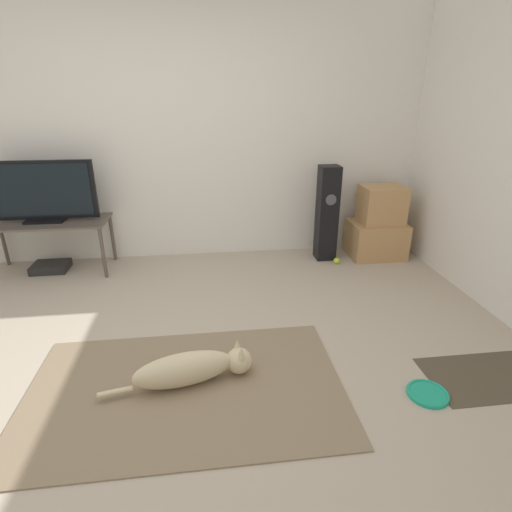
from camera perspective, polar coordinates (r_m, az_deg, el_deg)
ground_plane at (r=2.76m, az=-12.13°, el=-15.85°), size 12.00×12.00×0.00m
wall_back at (r=4.30m, az=-11.48°, el=16.39°), size 8.00×0.06×2.55m
area_rug at (r=2.61m, az=-9.91°, el=-18.11°), size 1.91×1.18×0.01m
dog at (r=2.58m, az=-8.99°, el=-15.51°), size 0.92×0.30×0.22m
frisbee at (r=2.73m, az=23.33°, el=-17.58°), size 0.24×0.24×0.03m
cardboard_box_lower at (r=4.59m, az=16.74°, el=2.33°), size 0.58×0.46×0.38m
cardboard_box_upper at (r=4.48m, az=17.50°, el=6.99°), size 0.44×0.35×0.40m
floor_speaker at (r=4.30m, az=10.11°, el=5.97°), size 0.20×0.21×1.00m
tv_stand at (r=4.42m, az=-27.66°, el=3.69°), size 1.15×0.51×0.53m
tv at (r=4.34m, az=-28.45°, el=8.00°), size 1.02×0.20×0.58m
tennis_ball_by_boxes at (r=4.32m, az=11.45°, el=-0.67°), size 0.07×0.07×0.07m
tennis_ball_near_speaker at (r=4.45m, az=10.55°, el=0.08°), size 0.07×0.07×0.07m
tennis_ball_loose_on_carpet at (r=4.38m, az=9.25°, el=-0.18°), size 0.07×0.07×0.07m
game_console at (r=4.58m, az=-27.27°, el=-1.40°), size 0.34×0.27×0.08m
door_mat at (r=3.04m, az=29.97°, el=-14.73°), size 0.75×0.47×0.01m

